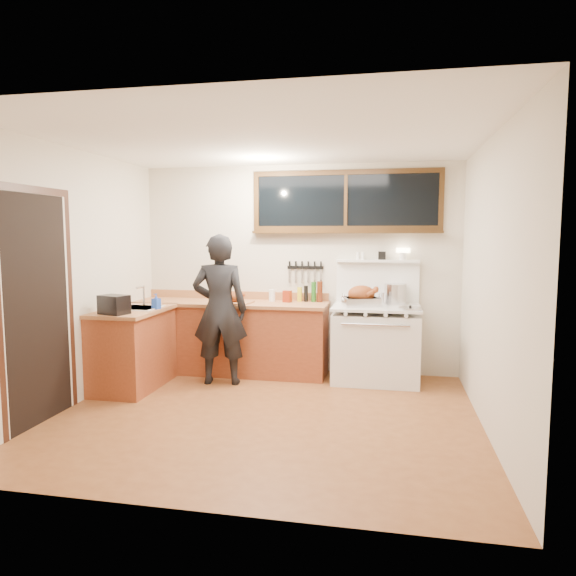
% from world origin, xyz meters
% --- Properties ---
extents(ground_plane, '(4.00, 3.50, 0.02)m').
position_xyz_m(ground_plane, '(0.00, 0.00, -0.01)').
color(ground_plane, brown).
extents(room_shell, '(4.10, 3.60, 2.65)m').
position_xyz_m(room_shell, '(0.00, 0.00, 1.65)').
color(room_shell, beige).
rests_on(room_shell, ground).
extents(counter_back, '(2.44, 0.64, 1.00)m').
position_xyz_m(counter_back, '(-0.80, 1.45, 0.45)').
color(counter_back, brown).
rests_on(counter_back, ground).
extents(counter_left, '(0.64, 1.09, 0.90)m').
position_xyz_m(counter_left, '(-1.70, 0.62, 0.45)').
color(counter_left, brown).
rests_on(counter_left, ground).
extents(sink_unit, '(0.50, 0.45, 0.37)m').
position_xyz_m(sink_unit, '(-1.68, 0.70, 0.85)').
color(sink_unit, white).
rests_on(sink_unit, counter_left).
extents(vintage_stove, '(1.02, 0.74, 1.57)m').
position_xyz_m(vintage_stove, '(1.00, 1.41, 0.47)').
color(vintage_stove, white).
rests_on(vintage_stove, ground).
extents(back_window, '(2.32, 0.13, 0.77)m').
position_xyz_m(back_window, '(0.60, 1.72, 2.06)').
color(back_window, black).
rests_on(back_window, room_shell).
extents(left_doorway, '(0.02, 1.04, 2.17)m').
position_xyz_m(left_doorway, '(-1.99, -0.55, 1.09)').
color(left_doorway, black).
rests_on(left_doorway, ground).
extents(knife_strip, '(0.46, 0.03, 0.28)m').
position_xyz_m(knife_strip, '(0.10, 1.73, 1.31)').
color(knife_strip, black).
rests_on(knife_strip, room_shell).
extents(man, '(0.69, 0.51, 1.74)m').
position_xyz_m(man, '(-0.77, 0.96, 0.87)').
color(man, black).
rests_on(man, ground).
extents(soap_bottle, '(0.10, 0.10, 0.17)m').
position_xyz_m(soap_bottle, '(-1.43, 0.68, 0.99)').
color(soap_bottle, blue).
rests_on(soap_bottle, counter_left).
extents(toaster, '(0.34, 0.28, 0.20)m').
position_xyz_m(toaster, '(-1.70, 0.25, 1.00)').
color(toaster, black).
rests_on(toaster, counter_left).
extents(cutting_board, '(0.46, 0.37, 0.14)m').
position_xyz_m(cutting_board, '(-0.71, 1.30, 0.95)').
color(cutting_board, '#A56B41').
rests_on(cutting_board, counter_back).
extents(roast_turkey, '(0.48, 0.41, 0.24)m').
position_xyz_m(roast_turkey, '(0.83, 1.38, 1.00)').
color(roast_turkey, silver).
rests_on(roast_turkey, vintage_stove).
extents(stockpot, '(0.34, 0.34, 0.25)m').
position_xyz_m(stockpot, '(1.22, 1.60, 1.02)').
color(stockpot, silver).
rests_on(stockpot, vintage_stove).
extents(saucepan, '(0.19, 0.30, 0.13)m').
position_xyz_m(saucepan, '(1.13, 1.70, 0.97)').
color(saucepan, silver).
rests_on(saucepan, vintage_stove).
extents(pot_lid, '(0.34, 0.34, 0.04)m').
position_xyz_m(pot_lid, '(1.38, 1.20, 0.91)').
color(pot_lid, silver).
rests_on(pot_lid, vintage_stove).
extents(coffee_tin, '(0.11, 0.10, 0.14)m').
position_xyz_m(coffee_tin, '(-0.09, 1.54, 0.97)').
color(coffee_tin, maroon).
rests_on(coffee_tin, counter_back).
extents(pitcher, '(0.09, 0.09, 0.15)m').
position_xyz_m(pitcher, '(-0.30, 1.58, 0.97)').
color(pitcher, white).
rests_on(pitcher, counter_back).
extents(bottle_cluster, '(0.32, 0.07, 0.26)m').
position_xyz_m(bottle_cluster, '(0.20, 1.63, 1.02)').
color(bottle_cluster, black).
rests_on(bottle_cluster, counter_back).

